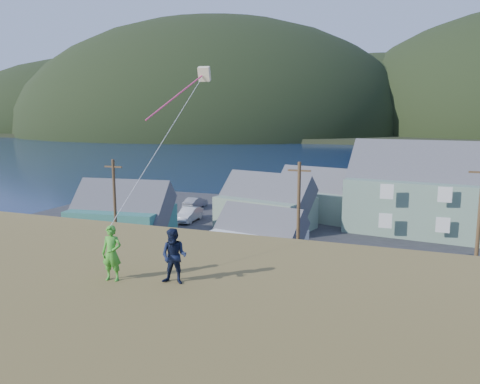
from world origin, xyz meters
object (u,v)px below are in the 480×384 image
object	(u,v)px
shed_teal	(122,215)
shed_white	(259,238)
shed_palegreen_near	(265,204)
wharf	(319,192)
kite_flyer_green	(112,253)
shed_palegreen_far	(321,195)
kite_flyer_navy	(174,256)

from	to	relation	value
shed_teal	shed_white	distance (m)	14.34
shed_palegreen_near	wharf	bearing A→B (deg)	101.23
shed_palegreen_near	kite_flyer_green	distance (m)	36.59
wharf	shed_palegreen_far	xyz separation A→B (m)	(3.45, -16.16, 2.31)
wharf	kite_flyer_green	size ratio (longest dim) A/B	16.11
shed_palegreen_far	kite_flyer_green	bearing A→B (deg)	-72.47
shed_teal	shed_white	size ratio (longest dim) A/B	1.22
kite_flyer_navy	shed_palegreen_far	bearing A→B (deg)	88.54
wharf	shed_palegreen_near	world-z (taller)	shed_palegreen_near
shed_white	shed_palegreen_far	world-z (taller)	shed_palegreen_far
shed_white	kite_flyer_navy	world-z (taller)	kite_flyer_navy
shed_palegreen_near	kite_flyer_green	xyz separation A→B (m)	(6.56, -35.60, 5.31)
shed_white	kite_flyer_green	xyz separation A→B (m)	(3.45, -23.98, 5.80)
kite_flyer_navy	kite_flyer_green	bearing A→B (deg)	-174.02
wharf	shed_palegreen_far	world-z (taller)	shed_palegreen_far
shed_teal	shed_white	xyz separation A→B (m)	(14.22, -1.77, -0.47)
shed_palegreen_near	shed_palegreen_far	world-z (taller)	shed_palegreen_far
shed_palegreen_near	kite_flyer_navy	size ratio (longest dim) A/B	6.94
kite_flyer_green	kite_flyer_navy	size ratio (longest dim) A/B	1.02
kite_flyer_navy	shed_palegreen_near	bearing A→B (deg)	96.81
shed_palegreen_near	shed_white	world-z (taller)	shed_palegreen_near
kite_flyer_green	shed_palegreen_far	bearing A→B (deg)	83.65
shed_palegreen_far	kite_flyer_navy	xyz separation A→B (m)	(3.77, -42.28, 5.23)
shed_palegreen_far	kite_flyer_navy	bearing A→B (deg)	-70.01
shed_white	kite_flyer_navy	bearing A→B (deg)	-65.31
shed_white	kite_flyer_navy	size ratio (longest dim) A/B	5.04
shed_white	shed_palegreen_near	bearing A→B (deg)	117.14
shed_teal	shed_white	world-z (taller)	shed_teal
shed_palegreen_near	shed_palegreen_far	xyz separation A→B (m)	(4.59, 7.08, 0.07)
shed_palegreen_far	kite_flyer_green	distance (m)	43.05
shed_white	shed_palegreen_far	xyz separation A→B (m)	(1.48, 18.70, 0.56)
shed_white	kite_flyer_green	world-z (taller)	kite_flyer_green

